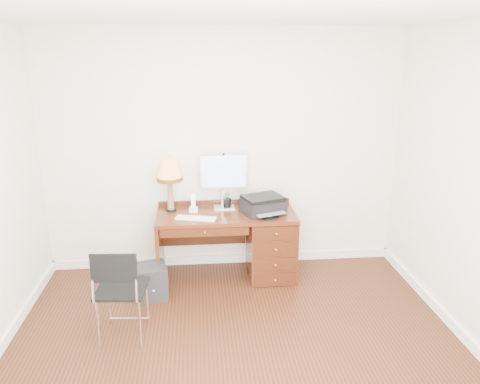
{
  "coord_description": "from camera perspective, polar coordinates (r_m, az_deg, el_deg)",
  "views": [
    {
      "loc": [
        -0.29,
        -3.38,
        2.46
      ],
      "look_at": [
        0.13,
        1.2,
        1.05
      ],
      "focal_mm": 35.0,
      "sensor_mm": 36.0,
      "label": 1
    }
  ],
  "objects": [
    {
      "name": "ground",
      "position": [
        4.19,
        -0.33,
        -18.86
      ],
      "size": [
        4.0,
        4.0,
        0.0
      ],
      "primitive_type": "plane",
      "color": "black",
      "rests_on": "ground"
    },
    {
      "name": "chair",
      "position": [
        4.17,
        -14.41,
        -10.97
      ],
      "size": [
        0.45,
        0.45,
        0.88
      ],
      "rotation": [
        0.0,
        0.0,
        -0.08
      ],
      "color": "black",
      "rests_on": "ground"
    },
    {
      "name": "monitor",
      "position": [
        5.17,
        -2.0,
        2.11
      ],
      "size": [
        0.52,
        0.17,
        0.6
      ],
      "rotation": [
        0.0,
        0.0,
        0.01
      ],
      "color": "silver",
      "rests_on": "desk"
    },
    {
      "name": "equipment_box",
      "position": [
        4.96,
        -10.74,
        -10.69
      ],
      "size": [
        0.36,
        0.36,
        0.35
      ],
      "primitive_type": "cube",
      "rotation": [
        0.0,
        0.0,
        0.23
      ],
      "color": "black",
      "rests_on": "ground"
    },
    {
      "name": "printer",
      "position": [
        5.07,
        2.79,
        -1.54
      ],
      "size": [
        0.51,
        0.45,
        0.19
      ],
      "rotation": [
        0.0,
        0.0,
        0.34
      ],
      "color": "black",
      "rests_on": "desk"
    },
    {
      "name": "pen_cup",
      "position": [
        5.22,
        -1.56,
        -1.4
      ],
      "size": [
        0.09,
        0.09,
        0.11
      ],
      "primitive_type": "cylinder",
      "color": "black",
      "rests_on": "desk"
    },
    {
      "name": "keyboard",
      "position": [
        4.93,
        -5.41,
        -3.19
      ],
      "size": [
        0.44,
        0.22,
        0.02
      ],
      "primitive_type": "cube",
      "rotation": [
        0.0,
        0.0,
        -0.24
      ],
      "color": "white",
      "rests_on": "desk"
    },
    {
      "name": "leg_lamp",
      "position": [
        5.09,
        -8.6,
        2.26
      ],
      "size": [
        0.28,
        0.28,
        0.58
      ],
      "color": "black",
      "rests_on": "desk"
    },
    {
      "name": "desk",
      "position": [
        5.24,
        1.85,
        -5.93
      ],
      "size": [
        1.5,
        0.67,
        0.75
      ],
      "color": "#522311",
      "rests_on": "ground"
    },
    {
      "name": "room_shell",
      "position": [
        4.69,
        -1.02,
        -13.85
      ],
      "size": [
        4.0,
        4.0,
        4.0
      ],
      "color": "silver",
      "rests_on": "ground"
    },
    {
      "name": "phone",
      "position": [
        5.14,
        -5.7,
        -1.76
      ],
      "size": [
        0.1,
        0.1,
        0.2
      ],
      "rotation": [
        0.0,
        0.0,
        -0.02
      ],
      "color": "white",
      "rests_on": "desk"
    },
    {
      "name": "mouse_pad",
      "position": [
        4.97,
        3.5,
        -2.94
      ],
      "size": [
        0.22,
        0.22,
        0.04
      ],
      "color": "black",
      "rests_on": "desk"
    }
  ]
}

